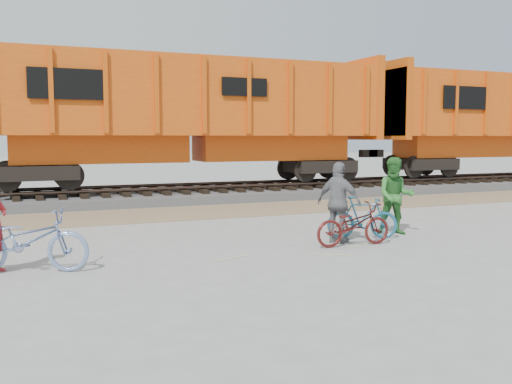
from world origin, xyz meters
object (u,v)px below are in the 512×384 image
Objects in this scene: hopper_car_right at (512,119)px; bicycle_maroon at (353,224)px; hopper_car_center at (190,114)px; person_man at (395,196)px; bicycle_blue at (27,240)px; person_woman at (339,203)px; bicycle_teal at (362,218)px.

bicycle_maroon is (-14.47, -9.62, -2.57)m from hopper_car_right.
hopper_car_center reaches higher than person_man.
person_woman is (5.98, 0.26, 0.32)m from bicycle_blue.
person_man is at bearing -55.52° from bicycle_teal.
person_woman is at bearing 130.80° from bicycle_teal.
bicycle_teal is (6.71, 0.49, -0.06)m from bicycle_blue.
person_woman is (0.43, -9.22, -2.17)m from hopper_car_center.
bicycle_blue is 1.17× the size of person_woman.
bicycle_blue is at bearing -120.36° from hopper_car_center.
hopper_car_center and hopper_car_right have the same top height.
bicycle_maroon is 1.89m from person_man.
person_woman reaches higher than bicycle_maroon.
person_man is 1.03× the size of person_woman.
hopper_car_right is (15.00, 0.00, 0.00)m from hopper_car_center.
bicycle_blue is 1.14× the size of person_man.
bicycle_maroon is 0.98× the size of person_woman.
hopper_car_center reaches higher than bicycle_maroon.
bicycle_blue is at bearing -143.09° from person_man.
hopper_car_right is 15.70m from person_man.
hopper_car_center is 8.06× the size of person_man.
bicycle_teal is 0.87× the size of person_man.
hopper_car_center is at bearing -27.42° from person_woman.
person_woman is (-1.73, -0.43, -0.03)m from person_man.
hopper_car_center is at bearing -10.23° from bicycle_blue.
bicycle_maroon is at bearing 158.12° from bicycle_teal.
person_woman is at bearing -87.34° from hopper_car_center.
hopper_car_right is at bearing -87.76° from person_woman.
hopper_car_center is 9.22× the size of bicycle_teal.
person_man reaches higher than bicycle_blue.
person_man is at bearing -76.17° from hopper_car_center.
hopper_car_center is 9.30m from person_man.
bicycle_blue is 5.99m from person_woman.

